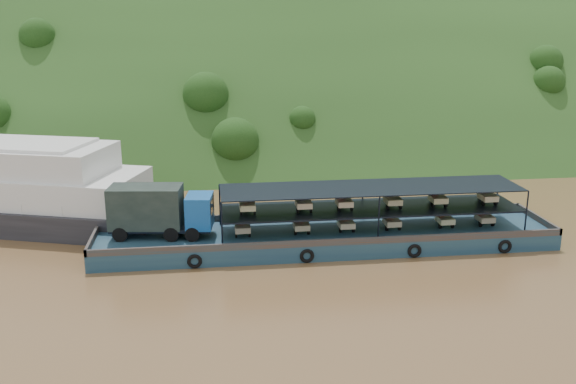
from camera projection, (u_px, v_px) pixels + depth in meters
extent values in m
plane|color=brown|center=(318.00, 240.00, 50.92)|extent=(160.00, 160.00, 0.00)
cube|color=#1D3714|center=(271.00, 149.00, 85.30)|extent=(140.00, 39.60, 39.60)
cube|color=#15304B|center=(325.00, 238.00, 49.65)|extent=(35.00, 7.00, 1.20)
cube|color=#592D19|center=(318.00, 214.00, 52.67)|extent=(35.00, 0.20, 0.50)
cube|color=#592D19|center=(334.00, 242.00, 46.17)|extent=(35.00, 0.20, 0.50)
cube|color=#592D19|center=(538.00, 218.00, 51.59)|extent=(0.20, 7.00, 0.50)
cube|color=#592D19|center=(93.00, 237.00, 47.24)|extent=(0.20, 7.00, 0.50)
torus|color=black|center=(195.00, 261.00, 45.02)|extent=(1.06, 0.26, 1.06)
torus|color=black|center=(307.00, 256.00, 46.02)|extent=(1.06, 0.26, 1.06)
torus|color=black|center=(415.00, 251.00, 47.02)|extent=(1.06, 0.26, 1.06)
torus|color=black|center=(505.00, 247.00, 47.89)|extent=(1.06, 0.26, 1.06)
cylinder|color=black|center=(120.00, 234.00, 46.93)|extent=(1.14, 0.52, 1.10)
cylinder|color=black|center=(128.00, 224.00, 49.17)|extent=(1.14, 0.52, 1.10)
cylinder|color=black|center=(171.00, 234.00, 46.95)|extent=(1.14, 0.52, 1.10)
cylinder|color=black|center=(176.00, 224.00, 49.18)|extent=(1.14, 0.52, 1.10)
cylinder|color=black|center=(192.00, 234.00, 46.96)|extent=(1.14, 0.52, 1.10)
cylinder|color=black|center=(197.00, 224.00, 49.19)|extent=(1.14, 0.52, 1.10)
cube|color=black|center=(162.00, 227.00, 48.02)|extent=(7.75, 3.35, 0.22)
cube|color=#165199|center=(200.00, 211.00, 47.69)|extent=(2.19, 2.86, 2.43)
cube|color=black|center=(212.00, 205.00, 47.58)|extent=(0.34, 2.20, 0.99)
cube|color=black|center=(146.00, 207.00, 47.58)|extent=(5.58, 3.29, 3.09)
cube|color=black|center=(370.00, 208.00, 49.48)|extent=(23.00, 5.00, 0.12)
cube|color=black|center=(371.00, 188.00, 49.04)|extent=(23.00, 5.00, 0.08)
cylinder|color=black|center=(222.00, 224.00, 45.66)|extent=(0.12, 0.12, 3.30)
cylinder|color=black|center=(220.00, 205.00, 50.43)|extent=(0.12, 0.12, 3.30)
cylinder|color=black|center=(379.00, 218.00, 47.09)|extent=(0.12, 0.12, 3.30)
cylinder|color=black|center=(362.00, 199.00, 51.87)|extent=(0.12, 0.12, 3.30)
cylinder|color=black|center=(526.00, 212.00, 48.53)|extent=(0.12, 0.12, 3.30)
cylinder|color=black|center=(497.00, 194.00, 53.30)|extent=(0.12, 0.12, 3.30)
cylinder|color=black|center=(241.00, 226.00, 49.62)|extent=(0.12, 0.52, 0.52)
cylinder|color=black|center=(236.00, 234.00, 47.84)|extent=(0.14, 0.52, 0.52)
cylinder|color=black|center=(250.00, 234.00, 47.96)|extent=(0.14, 0.52, 0.52)
cube|color=tan|center=(243.00, 228.00, 48.14)|extent=(1.15, 1.50, 0.44)
cube|color=red|center=(242.00, 221.00, 49.19)|extent=(0.55, 0.80, 0.80)
cube|color=red|center=(242.00, 216.00, 48.87)|extent=(0.50, 0.10, 0.10)
cylinder|color=black|center=(298.00, 224.00, 50.18)|extent=(0.12, 0.52, 0.52)
cylinder|color=black|center=(295.00, 232.00, 48.39)|extent=(0.14, 0.52, 0.52)
cylinder|color=black|center=(308.00, 231.00, 48.52)|extent=(0.14, 0.52, 0.52)
cube|color=#CABB8F|center=(301.00, 226.00, 48.70)|extent=(1.15, 1.50, 0.44)
cube|color=#B70C22|center=(299.00, 219.00, 49.75)|extent=(0.55, 0.80, 0.80)
cube|color=#B70C22|center=(299.00, 213.00, 49.42)|extent=(0.50, 0.10, 0.10)
cylinder|color=black|center=(342.00, 222.00, 50.61)|extent=(0.12, 0.52, 0.52)
cylinder|color=black|center=(340.00, 230.00, 48.83)|extent=(0.14, 0.52, 0.52)
cylinder|color=black|center=(353.00, 229.00, 48.95)|extent=(0.14, 0.52, 0.52)
cube|color=beige|center=(346.00, 224.00, 49.13)|extent=(1.15, 1.50, 0.44)
cube|color=red|center=(343.00, 217.00, 50.18)|extent=(0.55, 0.80, 0.80)
cube|color=red|center=(344.00, 212.00, 49.86)|extent=(0.50, 0.10, 0.10)
cylinder|color=black|center=(387.00, 220.00, 51.06)|extent=(0.12, 0.52, 0.52)
cylinder|color=black|center=(387.00, 228.00, 49.28)|extent=(0.14, 0.52, 0.52)
cylinder|color=black|center=(399.00, 227.00, 49.41)|extent=(0.14, 0.52, 0.52)
cube|color=beige|center=(392.00, 222.00, 49.59)|extent=(1.15, 1.50, 0.44)
cube|color=red|center=(388.00, 215.00, 50.64)|extent=(0.55, 0.80, 0.80)
cube|color=red|center=(389.00, 210.00, 50.31)|extent=(0.50, 0.10, 0.10)
cylinder|color=black|center=(438.00, 218.00, 51.60)|extent=(0.12, 0.52, 0.52)
cylinder|color=black|center=(440.00, 225.00, 49.81)|extent=(0.14, 0.52, 0.52)
cylinder|color=black|center=(452.00, 225.00, 49.94)|extent=(0.14, 0.52, 0.52)
cube|color=beige|center=(445.00, 220.00, 50.12)|extent=(1.15, 1.50, 0.44)
cube|color=red|center=(440.00, 213.00, 51.17)|extent=(0.55, 0.80, 0.80)
cube|color=red|center=(441.00, 208.00, 50.85)|extent=(0.50, 0.10, 0.10)
cylinder|color=black|center=(477.00, 217.00, 52.01)|extent=(0.12, 0.52, 0.52)
cylinder|color=black|center=(480.00, 224.00, 50.23)|extent=(0.14, 0.52, 0.52)
cylinder|color=black|center=(493.00, 223.00, 50.35)|extent=(0.14, 0.52, 0.52)
cube|color=#C2B089|center=(485.00, 218.00, 50.53)|extent=(1.15, 1.50, 0.44)
cube|color=red|center=(479.00, 211.00, 51.58)|extent=(0.55, 0.80, 0.80)
cube|color=red|center=(481.00, 206.00, 51.26)|extent=(0.50, 0.10, 0.10)
cylinder|color=black|center=(246.00, 205.00, 49.21)|extent=(0.12, 0.52, 0.52)
cylinder|color=black|center=(241.00, 212.00, 47.42)|extent=(0.14, 0.52, 0.52)
cylinder|color=black|center=(255.00, 211.00, 47.55)|extent=(0.14, 0.52, 0.52)
cube|color=beige|center=(247.00, 206.00, 47.73)|extent=(1.15, 1.50, 0.44)
cube|color=red|center=(246.00, 199.00, 48.78)|extent=(0.55, 0.80, 0.80)
cube|color=red|center=(246.00, 194.00, 48.45)|extent=(0.50, 0.10, 0.10)
cylinder|color=black|center=(301.00, 203.00, 49.74)|extent=(0.12, 0.52, 0.52)
cylinder|color=black|center=(298.00, 210.00, 47.95)|extent=(0.14, 0.52, 0.52)
cylinder|color=black|center=(311.00, 209.00, 48.08)|extent=(0.14, 0.52, 0.52)
cube|color=beige|center=(304.00, 204.00, 48.26)|extent=(1.15, 1.50, 0.44)
cube|color=navy|center=(301.00, 197.00, 49.31)|extent=(0.55, 0.80, 0.80)
cube|color=navy|center=(302.00, 192.00, 48.98)|extent=(0.50, 0.10, 0.10)
cylinder|color=black|center=(340.00, 201.00, 50.13)|extent=(0.12, 0.52, 0.52)
cylinder|color=black|center=(339.00, 208.00, 48.34)|extent=(0.14, 0.52, 0.52)
cylinder|color=black|center=(352.00, 208.00, 48.47)|extent=(0.14, 0.52, 0.52)
cube|color=beige|center=(344.00, 202.00, 48.65)|extent=(1.15, 1.50, 0.44)
cube|color=red|center=(341.00, 196.00, 49.70)|extent=(0.55, 0.80, 0.80)
cube|color=red|center=(342.00, 190.00, 49.37)|extent=(0.50, 0.10, 0.10)
cylinder|color=black|center=(387.00, 200.00, 50.60)|extent=(0.12, 0.52, 0.52)
cylinder|color=black|center=(388.00, 206.00, 48.82)|extent=(0.14, 0.52, 0.52)
cylinder|color=black|center=(400.00, 206.00, 48.94)|extent=(0.14, 0.52, 0.52)
cube|color=#BBB384|center=(393.00, 201.00, 49.12)|extent=(1.15, 1.50, 0.44)
cube|color=beige|center=(389.00, 194.00, 50.18)|extent=(0.55, 0.80, 0.80)
cube|color=beige|center=(390.00, 189.00, 49.85)|extent=(0.50, 0.10, 0.10)
cylinder|color=black|center=(431.00, 198.00, 51.05)|extent=(0.12, 0.52, 0.52)
cylinder|color=black|center=(433.00, 205.00, 49.27)|extent=(0.14, 0.52, 0.52)
cylinder|color=black|center=(446.00, 204.00, 49.39)|extent=(0.14, 0.52, 0.52)
cube|color=#BFB887|center=(438.00, 199.00, 49.57)|extent=(1.15, 1.50, 0.44)
cube|color=red|center=(433.00, 193.00, 50.62)|extent=(0.55, 0.80, 0.80)
cube|color=red|center=(434.00, 187.00, 50.30)|extent=(0.50, 0.10, 0.10)
cylinder|color=black|center=(480.00, 196.00, 51.56)|extent=(0.12, 0.52, 0.52)
cylinder|color=black|center=(483.00, 203.00, 49.78)|extent=(0.14, 0.52, 0.52)
cylinder|color=black|center=(496.00, 202.00, 49.90)|extent=(0.14, 0.52, 0.52)
cube|color=beige|center=(488.00, 197.00, 50.08)|extent=(1.15, 1.50, 0.44)
cube|color=#BDB485|center=(482.00, 191.00, 51.13)|extent=(0.55, 0.80, 0.80)
cube|color=#BDB485|center=(484.00, 185.00, 50.81)|extent=(0.50, 0.10, 0.10)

